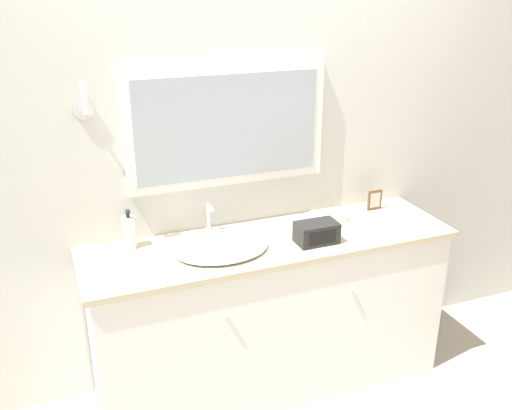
{
  "coord_description": "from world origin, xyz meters",
  "views": [
    {
      "loc": [
        -1.01,
        -2.1,
        2.1
      ],
      "look_at": [
        -0.08,
        0.27,
        1.07
      ],
      "focal_mm": 40.0,
      "sensor_mm": 36.0,
      "label": 1
    }
  ],
  "objects": [
    {
      "name": "wall_back",
      "position": [
        -0.0,
        0.56,
        1.28
      ],
      "size": [
        8.0,
        0.18,
        2.55
      ],
      "color": "silver",
      "rests_on": "ground_plane"
    },
    {
      "name": "vanity_counter",
      "position": [
        0.0,
        0.27,
        0.44
      ],
      "size": [
        1.88,
        0.54,
        0.87
      ],
      "color": "white",
      "rests_on": "ground_plane"
    },
    {
      "name": "sink_basin",
      "position": [
        -0.27,
        0.25,
        0.89
      ],
      "size": [
        0.46,
        0.4,
        0.17
      ],
      "color": "white",
      "rests_on": "vanity_counter"
    },
    {
      "name": "soap_bottle",
      "position": [
        -0.67,
        0.44,
        0.95
      ],
      "size": [
        0.06,
        0.06,
        0.2
      ],
      "color": "white",
      "rests_on": "vanity_counter"
    },
    {
      "name": "appliance_box",
      "position": [
        0.2,
        0.16,
        0.92
      ],
      "size": [
        0.2,
        0.13,
        0.11
      ],
      "color": "black",
      "rests_on": "vanity_counter"
    },
    {
      "name": "picture_frame",
      "position": [
        0.69,
        0.42,
        0.93
      ],
      "size": [
        0.09,
        0.01,
        0.12
      ],
      "color": "brown",
      "rests_on": "vanity_counter"
    },
    {
      "name": "hand_towel_near_sink",
      "position": [
        0.38,
        0.38,
        0.89
      ],
      "size": [
        0.18,
        0.1,
        0.05
      ],
      "color": "white",
      "rests_on": "vanity_counter"
    },
    {
      "name": "metal_tray",
      "position": [
        0.7,
        0.23,
        0.87
      ],
      "size": [
        0.16,
        0.12,
        0.01
      ],
      "color": "silver",
      "rests_on": "vanity_counter"
    }
  ]
}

